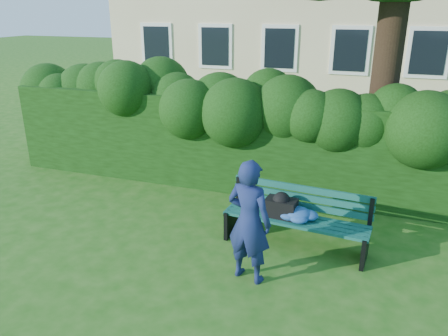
% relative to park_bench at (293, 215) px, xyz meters
% --- Properties ---
extents(ground, '(80.00, 80.00, 0.00)m').
position_rel_park_bench_xyz_m(ground, '(-1.22, -0.20, -0.51)').
color(ground, '#1D5712').
rests_on(ground, ground).
extents(hedge, '(10.00, 1.00, 1.80)m').
position_rel_park_bench_xyz_m(hedge, '(-1.22, 2.00, 0.39)').
color(hedge, black).
rests_on(hedge, ground).
extents(park_bench, '(2.16, 0.74, 0.89)m').
position_rel_park_bench_xyz_m(park_bench, '(0.00, 0.00, 0.00)').
color(park_bench, '#0E483C').
rests_on(park_bench, ground).
extents(man_reading, '(0.68, 0.52, 1.65)m').
position_rel_park_bench_xyz_m(man_reading, '(-0.39, -1.02, 0.32)').
color(man_reading, navy).
rests_on(man_reading, ground).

